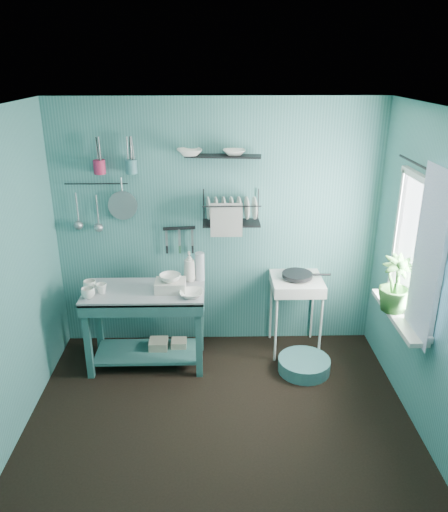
{
  "coord_description": "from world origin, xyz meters",
  "views": [
    {
      "loc": [
        -0.04,
        -3.21,
        2.81
      ],
      "look_at": [
        0.05,
        0.85,
        1.2
      ],
      "focal_mm": 35.0,
      "sensor_mm": 36.0,
      "label": 1
    }
  ],
  "objects_px": {
    "storage_tin_small": "(179,349)",
    "mug_right": "(90,286)",
    "water_bottle": "(200,266)",
    "mug_mid": "(102,288)",
    "hotplate_stand": "(295,314)",
    "dish_rack": "(231,208)",
    "work_counter": "(146,327)",
    "wash_tub": "(170,286)",
    "storage_tin_large": "(159,350)",
    "frying_pan": "(297,275)",
    "utensil_cup_teal": "(131,167)",
    "colander": "(123,206)",
    "utensil_cup_magenta": "(99,167)",
    "mug_left": "(88,293)",
    "potted_plant": "(396,284)",
    "floor_basin": "(304,365)",
    "soap_bottle": "(189,266)"
  },
  "relations": [
    {
      "from": "frying_pan",
      "to": "mug_mid",
      "type": "bearing_deg",
      "value": -171.13
    },
    {
      "from": "storage_tin_large",
      "to": "storage_tin_small",
      "type": "xyz_separation_m",
      "value": [
        0.2,
        0.03,
        -0.01
      ]
    },
    {
      "from": "colander",
      "to": "floor_basin",
      "type": "height_order",
      "value": "colander"
    },
    {
      "from": "water_bottle",
      "to": "storage_tin_small",
      "type": "bearing_deg",
      "value": -147.53
    },
    {
      "from": "frying_pan",
      "to": "utensil_cup_magenta",
      "type": "distance_m",
      "value": 2.15
    },
    {
      "from": "mug_right",
      "to": "utensil_cup_magenta",
      "type": "distance_m",
      "value": 1.11
    },
    {
      "from": "wash_tub",
      "to": "storage_tin_small",
      "type": "bearing_deg",
      "value": 63.43
    },
    {
      "from": "mug_left",
      "to": "potted_plant",
      "type": "height_order",
      "value": "potted_plant"
    },
    {
      "from": "work_counter",
      "to": "frying_pan",
      "type": "distance_m",
      "value": 1.55
    },
    {
      "from": "dish_rack",
      "to": "floor_basin",
      "type": "bearing_deg",
      "value": -30.41
    },
    {
      "from": "work_counter",
      "to": "potted_plant",
      "type": "xyz_separation_m",
      "value": [
        2.16,
        -0.51,
        0.67
      ]
    },
    {
      "from": "colander",
      "to": "mug_left",
      "type": "bearing_deg",
      "value": -114.17
    },
    {
      "from": "colander",
      "to": "storage_tin_large",
      "type": "height_order",
      "value": "colander"
    },
    {
      "from": "mug_left",
      "to": "potted_plant",
      "type": "bearing_deg",
      "value": -7.65
    },
    {
      "from": "storage_tin_small",
      "to": "mug_right",
      "type": "bearing_deg",
      "value": -174.29
    },
    {
      "from": "mug_left",
      "to": "colander",
      "type": "distance_m",
      "value": 0.91
    },
    {
      "from": "wash_tub",
      "to": "dish_rack",
      "type": "height_order",
      "value": "dish_rack"
    },
    {
      "from": "hotplate_stand",
      "to": "colander",
      "type": "xyz_separation_m",
      "value": [
        -1.69,
        0.2,
        1.1
      ]
    },
    {
      "from": "soap_bottle",
      "to": "colander",
      "type": "bearing_deg",
      "value": 160.59
    },
    {
      "from": "frying_pan",
      "to": "hotplate_stand",
      "type": "bearing_deg",
      "value": 0.0
    },
    {
      "from": "frying_pan",
      "to": "storage_tin_large",
      "type": "relative_size",
      "value": 1.36
    },
    {
      "from": "mug_right",
      "to": "mug_mid",
      "type": "bearing_deg",
      "value": -26.57
    },
    {
      "from": "work_counter",
      "to": "wash_tub",
      "type": "xyz_separation_m",
      "value": [
        0.25,
        -0.02,
        0.45
      ]
    },
    {
      "from": "dish_rack",
      "to": "storage_tin_small",
      "type": "height_order",
      "value": "dish_rack"
    },
    {
      "from": "work_counter",
      "to": "soap_bottle",
      "type": "relative_size",
      "value": 3.76
    },
    {
      "from": "work_counter",
      "to": "mug_mid",
      "type": "distance_m",
      "value": 0.59
    },
    {
      "from": "frying_pan",
      "to": "utensil_cup_teal",
      "type": "relative_size",
      "value": 2.31
    },
    {
      "from": "mug_mid",
      "to": "frying_pan",
      "type": "bearing_deg",
      "value": 8.87
    },
    {
      "from": "mug_mid",
      "to": "storage_tin_large",
      "type": "xyz_separation_m",
      "value": [
        0.48,
        0.11,
        -0.73
      ]
    },
    {
      "from": "work_counter",
      "to": "storage_tin_large",
      "type": "distance_m",
      "value": 0.31
    },
    {
      "from": "frying_pan",
      "to": "soap_bottle",
      "type": "bearing_deg",
      "value": -178.41
    },
    {
      "from": "wash_tub",
      "to": "utensil_cup_teal",
      "type": "bearing_deg",
      "value": 130.66
    },
    {
      "from": "water_bottle",
      "to": "dish_rack",
      "type": "bearing_deg",
      "value": 22.1
    },
    {
      "from": "hotplate_stand",
      "to": "storage_tin_large",
      "type": "distance_m",
      "value": 1.42
    },
    {
      "from": "wash_tub",
      "to": "water_bottle",
      "type": "relative_size",
      "value": 1.0
    },
    {
      "from": "hotplate_stand",
      "to": "dish_rack",
      "type": "height_order",
      "value": "dish_rack"
    },
    {
      "from": "hotplate_stand",
      "to": "floor_basin",
      "type": "height_order",
      "value": "hotplate_stand"
    },
    {
      "from": "frying_pan",
      "to": "floor_basin",
      "type": "bearing_deg",
      "value": -84.07
    },
    {
      "from": "utensil_cup_teal",
      "to": "colander",
      "type": "height_order",
      "value": "utensil_cup_teal"
    },
    {
      "from": "wash_tub",
      "to": "frying_pan",
      "type": "relative_size",
      "value": 0.93
    },
    {
      "from": "wash_tub",
      "to": "hotplate_stand",
      "type": "height_order",
      "value": "wash_tub"
    },
    {
      "from": "hotplate_stand",
      "to": "potted_plant",
      "type": "height_order",
      "value": "potted_plant"
    },
    {
      "from": "water_bottle",
      "to": "dish_rack",
      "type": "relative_size",
      "value": 0.51
    },
    {
      "from": "work_counter",
      "to": "potted_plant",
      "type": "relative_size",
      "value": 2.32
    },
    {
      "from": "water_bottle",
      "to": "storage_tin_small",
      "type": "relative_size",
      "value": 1.4
    },
    {
      "from": "utensil_cup_teal",
      "to": "potted_plant",
      "type": "xyz_separation_m",
      "value": [
        2.27,
        -0.91,
        -0.8
      ]
    },
    {
      "from": "mug_left",
      "to": "frying_pan",
      "type": "relative_size",
      "value": 0.41
    },
    {
      "from": "dish_rack",
      "to": "storage_tin_small",
      "type": "relative_size",
      "value": 2.75
    },
    {
      "from": "work_counter",
      "to": "mug_right",
      "type": "relative_size",
      "value": 9.14
    },
    {
      "from": "mug_mid",
      "to": "storage_tin_small",
      "type": "distance_m",
      "value": 1.02
    }
  ]
}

